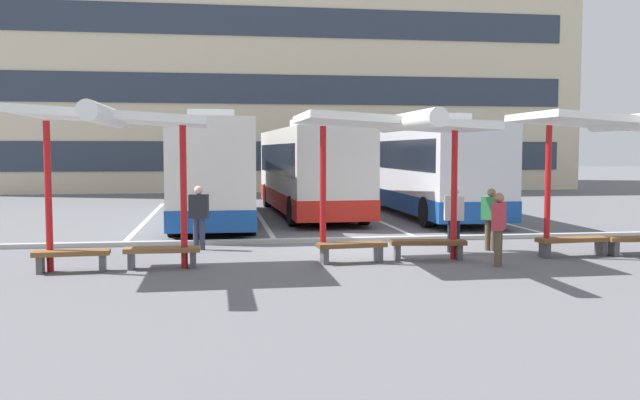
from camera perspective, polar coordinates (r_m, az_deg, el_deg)
name	(u,v)px	position (r m, az deg, el deg)	size (l,w,h in m)	color
ground_plane	(360,248)	(17.75, 3.29, -3.94)	(160.00, 160.00, 0.00)	slate
terminal_building	(268,45)	(48.98, -4.29, 12.64)	(37.78, 15.78, 22.20)	beige
coach_bus_0	(212,170)	(24.46, -8.91, 2.44)	(2.57, 11.75, 3.77)	silver
coach_bus_1	(309,171)	(26.61, -0.92, 2.43)	(3.01, 11.21, 3.62)	silver
coach_bus_2	(429,169)	(26.27, 8.95, 2.52)	(2.70, 10.65, 3.75)	silver
lane_stripe_0	(148,219)	(25.84, -14.01, -1.50)	(0.16, 14.00, 0.01)	white
lane_stripe_1	(260,217)	(25.77, -4.98, -1.41)	(0.16, 14.00, 0.01)	white
lane_stripe_2	(367,215)	(26.33, 3.87, -1.28)	(0.16, 14.00, 0.01)	white
lane_stripe_3	(469,214)	(27.49, 12.17, -1.14)	(0.16, 14.00, 0.01)	white
waiting_shelter_0	(113,121)	(14.62, -16.69, 6.26)	(3.72, 4.66, 3.36)	red
bench_0	(72,256)	(15.03, -19.81, -4.39)	(1.53, 0.51, 0.45)	brown
bench_1	(162,253)	(14.96, -12.88, -4.27)	(1.58, 0.43, 0.45)	brown
waiting_shelter_1	(393,126)	(15.30, 6.06, 6.11)	(4.03, 5.04, 3.30)	red
bench_2	(352,248)	(15.33, 2.63, -3.97)	(1.57, 0.56, 0.45)	brown
bench_3	(428,245)	(15.92, 8.91, -3.70)	(1.75, 0.63, 0.45)	brown
waiting_shelter_2	(619,125)	(17.36, 23.47, 5.67)	(4.15, 4.67, 3.36)	red
bench_4	(573,242)	(17.28, 20.18, -3.28)	(1.82, 0.58, 0.45)	brown
platform_kerb	(351,240)	(18.83, 2.59, -3.28)	(44.00, 0.24, 0.12)	#ADADA8
waiting_passenger_0	(454,215)	(17.11, 10.99, -1.25)	(0.49, 0.30, 1.59)	black
waiting_passenger_1	(199,213)	(17.51, -9.97, -1.08)	(0.51, 0.35, 1.60)	#33384C
waiting_passenger_2	(499,224)	(15.28, 14.53, -1.96)	(0.44, 0.50, 1.59)	brown
waiting_passenger_3	(491,215)	(17.61, 13.94, -1.23)	(0.48, 0.47, 1.55)	brown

